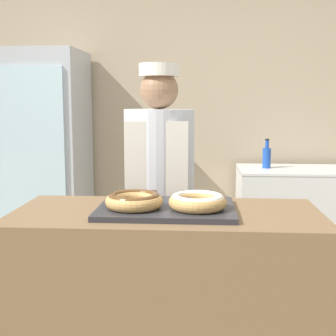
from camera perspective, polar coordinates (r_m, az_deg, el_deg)
wall_back at (r=4.15m, az=1.95°, el=7.26°), size 8.00×0.06×2.70m
display_counter at (r=2.24m, az=-0.18°, el=-16.97°), size 1.37×0.62×0.93m
serving_tray at (r=2.08m, az=-0.19°, el=-4.98°), size 0.60×0.44×0.02m
donut_chocolate_glaze at (r=2.04m, az=-4.16°, el=-3.89°), size 0.25×0.25×0.07m
donut_light_glaze at (r=2.02m, az=3.63°, el=-4.01°), size 0.25×0.25×0.07m
brownie_back_left at (r=2.24m, az=-2.47°, el=-3.28°), size 0.08×0.08×0.03m
brownie_back_right at (r=2.23m, az=2.71°, el=-3.35°), size 0.08×0.08×0.03m
baker_person at (r=2.68m, az=-1.06°, el=-4.13°), size 0.39×0.39×1.62m
beverage_fridge at (r=3.99m, az=-14.68°, el=0.61°), size 0.64×0.68×1.82m
chest_freezer at (r=3.97m, az=16.34°, el=-6.33°), size 1.08×0.59×0.88m
bottle_blue_b at (r=3.85m, az=11.94°, el=1.35°), size 0.07×0.07×0.24m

